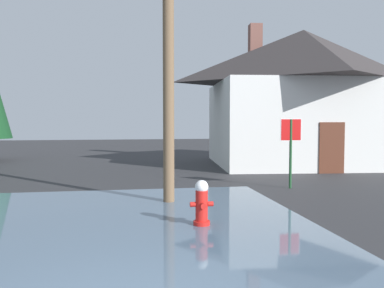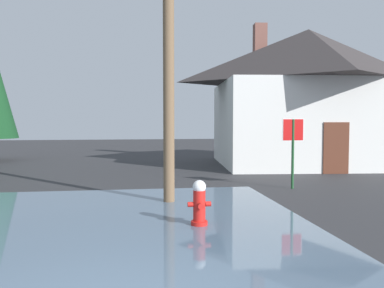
{
  "view_description": "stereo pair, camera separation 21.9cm",
  "coord_description": "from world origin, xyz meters",
  "px_view_note": "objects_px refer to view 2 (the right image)",
  "views": [
    {
      "loc": [
        -0.07,
        -4.05,
        2.1
      ],
      "look_at": [
        1.6,
        5.96,
        1.5
      ],
      "focal_mm": 38.58,
      "sensor_mm": 36.0,
      "label": 1
    },
    {
      "loc": [
        0.14,
        -4.08,
        2.1
      ],
      "look_at": [
        1.6,
        5.96,
        1.5
      ],
      "focal_mm": 38.58,
      "sensor_mm": 36.0,
      "label": 2
    }
  ],
  "objects_px": {
    "fire_hydrant": "(199,204)",
    "utility_pole": "(168,23)",
    "stop_sign_far": "(293,139)",
    "house": "(308,95)"
  },
  "relations": [
    {
      "from": "stop_sign_far",
      "to": "house",
      "type": "distance_m",
      "value": 7.45
    },
    {
      "from": "utility_pole",
      "to": "stop_sign_far",
      "type": "height_order",
      "value": "utility_pole"
    },
    {
      "from": "fire_hydrant",
      "to": "utility_pole",
      "type": "distance_m",
      "value": 4.72
    },
    {
      "from": "stop_sign_far",
      "to": "house",
      "type": "bearing_deg",
      "value": 62.97
    },
    {
      "from": "fire_hydrant",
      "to": "house",
      "type": "bearing_deg",
      "value": 56.86
    },
    {
      "from": "fire_hydrant",
      "to": "stop_sign_far",
      "type": "distance_m",
      "value": 5.42
    },
    {
      "from": "fire_hydrant",
      "to": "stop_sign_far",
      "type": "height_order",
      "value": "stop_sign_far"
    },
    {
      "from": "utility_pole",
      "to": "stop_sign_far",
      "type": "xyz_separation_m",
      "value": [
        3.9,
        1.56,
        -2.98
      ]
    },
    {
      "from": "house",
      "to": "stop_sign_far",
      "type": "bearing_deg",
      "value": -117.03
    },
    {
      "from": "utility_pole",
      "to": "stop_sign_far",
      "type": "bearing_deg",
      "value": 21.84
    }
  ]
}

